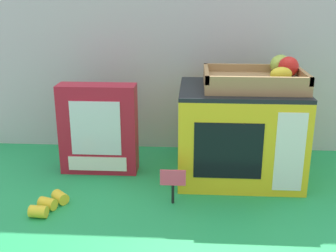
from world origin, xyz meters
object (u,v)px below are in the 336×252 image
object	(u,v)px
cookie_set_box	(98,129)
loose_toy_banana	(49,204)
toy_microwave	(239,132)
price_sign	(173,181)
food_groups_crate	(261,78)

from	to	relation	value
cookie_set_box	loose_toy_banana	distance (m)	0.30
toy_microwave	price_sign	xyz separation A→B (m)	(-0.19, -0.20, -0.08)
toy_microwave	loose_toy_banana	xyz separation A→B (m)	(-0.52, -0.26, -0.13)
cookie_set_box	loose_toy_banana	xyz separation A→B (m)	(-0.08, -0.26, -0.13)
food_groups_crate	loose_toy_banana	size ratio (longest dim) A/B	2.31
food_groups_crate	price_sign	bearing A→B (deg)	-140.42
toy_microwave	loose_toy_banana	bearing A→B (deg)	-153.77
food_groups_crate	price_sign	world-z (taller)	food_groups_crate
toy_microwave	food_groups_crate	xyz separation A→B (m)	(0.06, 0.00, 0.17)
cookie_set_box	toy_microwave	bearing A→B (deg)	-0.30
cookie_set_box	food_groups_crate	bearing A→B (deg)	0.21
food_groups_crate	price_sign	distance (m)	0.41
toy_microwave	food_groups_crate	size ratio (longest dim) A/B	1.26
food_groups_crate	loose_toy_banana	distance (m)	0.70
toy_microwave	cookie_set_box	bearing A→B (deg)	179.70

